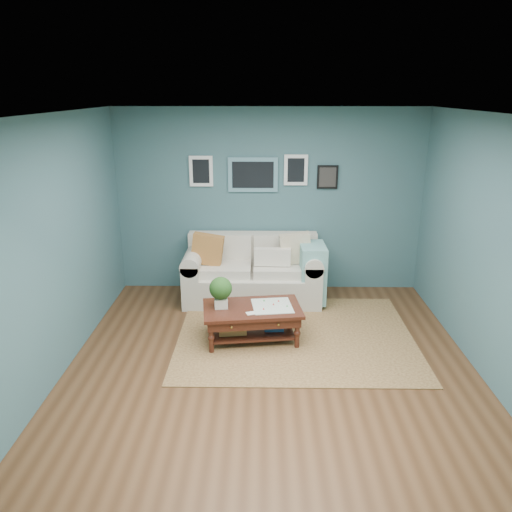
{
  "coord_description": "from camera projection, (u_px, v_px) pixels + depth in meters",
  "views": [
    {
      "loc": [
        -0.09,
        -4.74,
        2.91
      ],
      "look_at": [
        -0.18,
        1.0,
        1.0
      ],
      "focal_mm": 35.0,
      "sensor_mm": 36.0,
      "label": 1
    }
  ],
  "objects": [
    {
      "name": "loveseat",
      "position": [
        258.0,
        272.0,
        7.21
      ],
      "size": [
        2.0,
        0.91,
        1.03
      ],
      "color": "beige",
      "rests_on": "ground"
    },
    {
      "name": "coffee_table",
      "position": [
        247.0,
        313.0,
        6.01
      ],
      "size": [
        1.25,
        0.83,
        0.82
      ],
      "rotation": [
        0.0,
        0.0,
        0.13
      ],
      "color": "#38180F",
      "rests_on": "ground"
    },
    {
      "name": "room_shell",
      "position": [
        272.0,
        252.0,
        5.04
      ],
      "size": [
        5.0,
        5.02,
        2.7
      ],
      "color": "brown",
      "rests_on": "ground"
    },
    {
      "name": "area_rug",
      "position": [
        295.0,
        336.0,
        6.21
      ],
      "size": [
        2.89,
        2.31,
        0.01
      ],
      "primitive_type": "cube",
      "color": "#56361C",
      "rests_on": "ground"
    }
  ]
}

